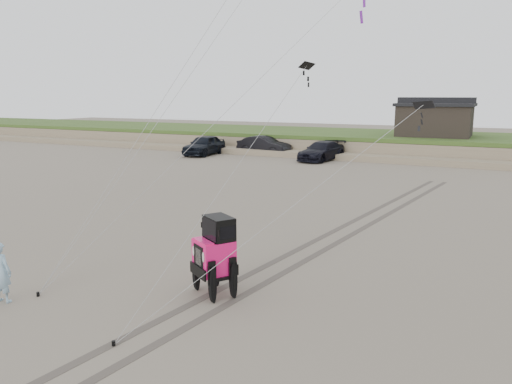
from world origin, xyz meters
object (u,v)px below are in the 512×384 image
Objects in this scene: truck_c at (321,151)px; jeep at (214,264)px; man at (1,272)px; cabin at (435,119)px; truck_b at (264,145)px; truck_a at (204,145)px.

truck_c is 1.15× the size of jeep.
jeep is at bearing -158.37° from man.
cabin is at bearing -108.95° from man.
cabin is 1.39× the size of jeep.
cabin is 15.18m from truck_b.
jeep is (6.51, -27.87, 0.09)m from truck_c.
truck_c is 28.62m from jeep.
cabin is 3.95× the size of man.
truck_b is 33.52m from man.
cabin reaches higher than truck_a.
truck_b is (-13.81, -5.82, -2.42)m from cabin.
cabin is at bearing 54.22° from truck_c.
truck_a is at bearing -164.83° from truck_c.
truck_a is 31.86m from jeep.
truck_b reaches higher than truck_c.
truck_b is 0.93× the size of truck_c.
man is at bearing -76.88° from truck_c.
jeep is (17.14, -26.85, -0.03)m from truck_a.
truck_b is 3.06× the size of man.
truck_a is 3.20× the size of man.
truck_c is at bearing -96.77° from man.
truck_a is 1.04× the size of truck_b.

